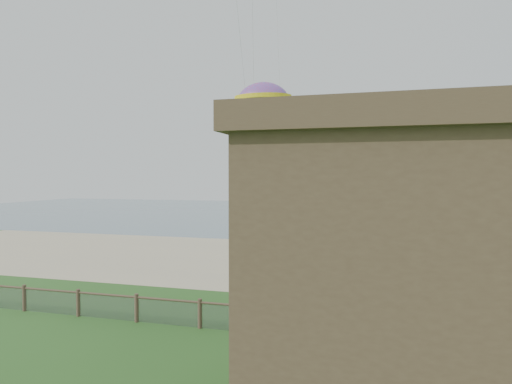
% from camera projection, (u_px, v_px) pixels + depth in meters
% --- Properties ---
extents(sand_beach, '(72.00, 20.00, 0.02)m').
position_uv_depth(sand_beach, '(282.00, 261.00, 34.61)').
color(sand_beach, '#C8B790').
rests_on(sand_beach, ground).
extents(ocean, '(160.00, 68.00, 0.02)m').
position_uv_depth(ocean, '(339.00, 214.00, 76.90)').
color(ocean, slate).
rests_on(ocean, ground).
extents(chainlink_fence, '(36.20, 0.20, 1.25)m').
position_uv_depth(chainlink_fence, '(200.00, 315.00, 19.21)').
color(chainlink_fence, brown).
rests_on(chainlink_fence, ground).
extents(picnic_table, '(2.48, 2.22, 0.86)m').
position_uv_depth(picnic_table, '(323.00, 383.00, 13.18)').
color(picnic_table, brown).
rests_on(picnic_table, ground).
extents(octopus_kite, '(3.89, 3.27, 6.84)m').
position_uv_depth(octopus_kite, '(263.00, 135.00, 25.93)').
color(octopus_kite, '#E02352').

